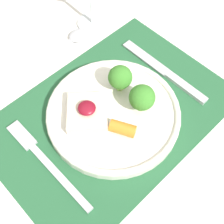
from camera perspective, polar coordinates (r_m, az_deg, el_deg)
The scene contains 7 objects.
ground_plane at distance 1.28m, azimuth -0.10°, elevation -18.05°, with size 8.00×8.00×0.00m, color #4C4742.
dining_table at distance 0.66m, azimuth -0.19°, elevation -4.40°, with size 1.38×1.06×0.74m.
placemat at distance 0.59m, azimuth -0.21°, elevation -0.51°, with size 0.44×0.30×0.00m, color #235633.
dinner_plate at distance 0.57m, azimuth 0.10°, elevation 0.01°, with size 0.25×0.25×0.07m.
fork at distance 0.55m, azimuth -12.62°, elevation -8.18°, with size 0.02×0.21×0.01m.
knife at distance 0.65m, azimuth 10.32°, elevation 6.74°, with size 0.02×0.21×0.01m.
spoon at distance 0.70m, azimuth -8.06°, elevation 12.44°, with size 0.20×0.04×0.01m.
Camera 1 is at (-0.21, -0.22, 1.24)m, focal length 50.00 mm.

